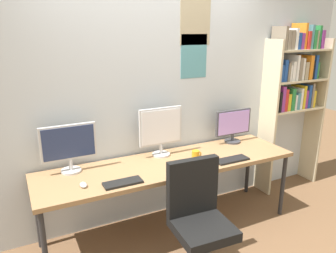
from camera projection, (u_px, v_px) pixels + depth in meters
name	position (u px, v px, depth m)	size (l,w,h in m)	color
wall_back	(152.00, 98.00, 3.36)	(4.95, 0.11, 2.60)	silver
desk	(170.00, 167.00, 3.17)	(2.55, 0.68, 0.74)	#936D47
bookshelf	(294.00, 83.00, 3.94)	(0.83, 0.28, 2.04)	beige
office_chair	(199.00, 232.00, 2.64)	(0.52, 0.52, 0.99)	#2D2D33
monitor_left	(69.00, 146.00, 2.89)	(0.49, 0.18, 0.44)	silver
monitor_center	(161.00, 129.00, 3.26)	(0.45, 0.18, 0.50)	silver
monitor_right	(233.00, 125.00, 3.67)	(0.45, 0.18, 0.38)	#38383D
keyboard_left	(123.00, 183.00, 2.72)	(0.33, 0.13, 0.02)	black
keyboard_right	(232.00, 160.00, 3.20)	(0.35, 0.13, 0.02)	black
mouse_left_side	(83.00, 185.00, 2.67)	(0.06, 0.10, 0.03)	silver
mouse_right_side	(196.00, 165.00, 3.06)	(0.06, 0.10, 0.03)	black
coffee_mug	(196.00, 155.00, 3.23)	(0.11, 0.08, 0.09)	orange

